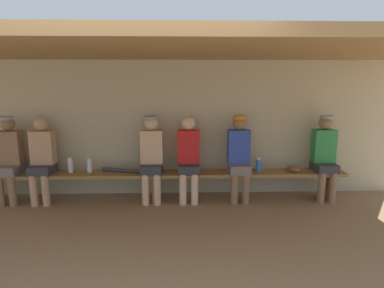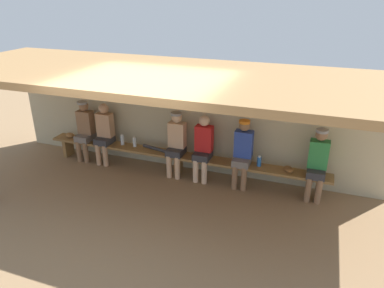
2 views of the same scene
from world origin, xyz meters
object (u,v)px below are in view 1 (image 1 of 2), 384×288
object	(u,v)px
water_bottle_green	(258,165)
water_bottle_clear	(89,166)
player_near_post	(9,156)
baseball_bat	(129,171)
player_leftmost	(239,154)
water_bottle_orange	(70,165)
bench	(155,177)
player_in_blue	(152,155)
player_middle	(325,154)
baseball_glove_dark_brown	(294,169)
player_rightmost	(42,156)
player_shirtless_tan	(188,155)

from	to	relation	value
water_bottle_green	water_bottle_clear	distance (m)	2.67
player_near_post	baseball_bat	distance (m)	1.84
player_leftmost	water_bottle_orange	size ratio (longest dim) A/B	5.74
bench	player_in_blue	distance (m)	0.36
water_bottle_clear	water_bottle_orange	bearing A→B (deg)	179.93
bench	player_near_post	bearing A→B (deg)	179.91
player_in_blue	player_leftmost	world-z (taller)	same
bench	player_leftmost	distance (m)	1.37
player_leftmost	player_middle	distance (m)	1.36
bench	water_bottle_clear	size ratio (longest dim) A/B	27.60
player_in_blue	player_middle	bearing A→B (deg)	0.00
player_in_blue	baseball_glove_dark_brown	distance (m)	2.25
player_leftmost	baseball_bat	world-z (taller)	player_leftmost
player_rightmost	water_bottle_green	world-z (taller)	player_rightmost
player_near_post	player_shirtless_tan	size ratio (longest dim) A/B	1.01
baseball_bat	player_near_post	bearing A→B (deg)	-166.97
player_shirtless_tan	player_leftmost	distance (m)	0.79
water_bottle_clear	player_in_blue	bearing A→B (deg)	-2.62
baseball_glove_dark_brown	water_bottle_clear	bearing A→B (deg)	64.45
bench	player_near_post	world-z (taller)	player_near_post
player_near_post	player_middle	bearing A→B (deg)	0.00
player_in_blue	player_leftmost	size ratio (longest dim) A/B	1.00
player_in_blue	baseball_glove_dark_brown	bearing A→B (deg)	-0.24
player_shirtless_tan	water_bottle_orange	distance (m)	1.86
player_near_post	baseball_bat	xyz separation A→B (m)	(1.82, -0.00, -0.25)
water_bottle_clear	baseball_bat	xyz separation A→B (m)	(0.62, -0.05, -0.07)
player_rightmost	player_shirtless_tan	xyz separation A→B (m)	(2.26, 0.00, 0.00)
player_shirtless_tan	baseball_glove_dark_brown	distance (m)	1.68
player_in_blue	water_bottle_green	xyz separation A→B (m)	(1.69, 0.03, -0.19)
bench	player_shirtless_tan	world-z (taller)	player_shirtless_tan
baseball_bat	player_leftmost	bearing A→B (deg)	13.26
bench	player_in_blue	bearing A→B (deg)	175.38
water_bottle_clear	baseball_bat	distance (m)	0.62
water_bottle_clear	player_leftmost	bearing A→B (deg)	-1.10
player_shirtless_tan	water_bottle_green	xyz separation A→B (m)	(1.11, 0.03, -0.17)
baseball_glove_dark_brown	player_rightmost	bearing A→B (deg)	65.29
player_in_blue	water_bottle_green	distance (m)	1.70
baseball_glove_dark_brown	player_shirtless_tan	bearing A→B (deg)	65.11
player_rightmost	water_bottle_green	bearing A→B (deg)	0.55
player_near_post	water_bottle_clear	distance (m)	1.22
player_middle	player_in_blue	bearing A→B (deg)	180.00
bench	water_bottle_clear	xyz separation A→B (m)	(-1.03, 0.05, 0.18)
bench	water_bottle_clear	distance (m)	1.04
bench	water_bottle_clear	bearing A→B (deg)	177.29
player_rightmost	water_bottle_green	size ratio (longest dim) A/B	6.29
player_in_blue	baseball_bat	xyz separation A→B (m)	(-0.37, -0.00, -0.25)
player_rightmost	baseball_glove_dark_brown	size ratio (longest dim) A/B	5.56
player_in_blue	player_middle	size ratio (longest dim) A/B	1.00
player_in_blue	player_shirtless_tan	world-z (taller)	player_in_blue
player_rightmost	player_leftmost	distance (m)	3.05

